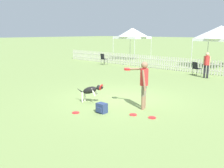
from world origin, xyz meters
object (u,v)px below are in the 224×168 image
Objects in this scene: frisbee_near_dog at (76,113)px; folding_chair_center at (103,58)px; folding_chair_blue_left at (196,67)px; leaping_dog at (91,90)px; backpack_on_grass at (102,108)px; handler_person at (143,79)px; frisbee_midfield at (152,118)px; canopy_tent_secondary at (132,33)px; spectator_standing at (207,63)px; canopy_tent_main at (221,33)px; frisbee_near_handler at (133,115)px.

folding_chair_center reaches higher than frisbee_near_dog.
frisbee_near_dog is at bearing 113.10° from folding_chair_blue_left.
backpack_on_grass is at bearing 43.11° from leaping_dog.
handler_person reaches higher than folding_chair_blue_left.
handler_person is 6.93× the size of frisbee_midfield.
canopy_tent_secondary reaches higher than leaping_dog.
folding_chair_blue_left is 0.57× the size of spectator_standing.
canopy_tent_secondary is (-0.68, 4.64, 1.99)m from folding_chair_center.
canopy_tent_secondary is at bearing -78.83° from folding_chair_center.
spectator_standing reaches higher than folding_chair_center.
frisbee_midfield is 13.55m from canopy_tent_main.
canopy_tent_main reaches higher than spectator_standing.
leaping_dog is at bearing 135.40° from folding_chair_center.
frisbee_near_handler is at bearing 174.66° from handler_person.
folding_chair_center is at bearing 130.67° from frisbee_near_dog.
leaping_dog is at bearing 152.97° from backpack_on_grass.
frisbee_midfield is 0.28× the size of folding_chair_blue_left.
canopy_tent_main is at bearing 99.38° from frisbee_near_handler.
frisbee_near_handler is at bearing -51.38° from canopy_tent_secondary.
folding_chair_blue_left reaches higher than frisbee_near_handler.
folding_chair_blue_left is 0.92× the size of folding_chair_center.
frisbee_near_handler is 1.00× the size of frisbee_midfield.
canopy_tent_secondary is at bearing -5.97° from folding_chair_blue_left.
backpack_on_grass is at bearing 130.94° from handler_person.
frisbee_midfield is at bearing 144.44° from folding_chair_center.
backpack_on_grass is (1.18, -0.60, -0.32)m from leaping_dog.
frisbee_near_handler is 16.91m from canopy_tent_secondary.
canopy_tent_secondary is at bearing 19.93° from handler_person.
frisbee_midfield is 0.26× the size of folding_chair_center.
handler_person is 4.84× the size of backpack_on_grass.
leaping_dog is 1.43m from frisbee_near_dog.
folding_chair_center reaches higher than frisbee_midfield.
frisbee_near_handler is at bearing 68.15° from leaping_dog.
canopy_tent_main is at bearing 92.55° from frisbee_near_dog.
backpack_on_grass is at bearing -155.27° from frisbee_midfield.
leaping_dog is 0.73× the size of spectator_standing.
frisbee_near_handler is (0.20, -0.77, -1.04)m from handler_person.
handler_person is 1.45m from frisbee_midfield.
folding_chair_center is 0.30× the size of canopy_tent_secondary.
canopy_tent_main is at bearing -144.92° from folding_chair_center.
frisbee_near_handler is 13.61m from canopy_tent_main.
spectator_standing is (1.06, 8.15, 0.41)m from leaping_dog.
spectator_standing is at bearing -77.10° from canopy_tent_main.
canopy_tent_secondary is (-10.24, 12.29, 1.50)m from handler_person.
canopy_tent_secondary is (-8.59, 4.43, 2.04)m from folding_chair_blue_left.
leaping_dog is 1.36m from backpack_on_grass.
canopy_tent_main is (-0.07, 13.12, 2.08)m from leaping_dog.
leaping_dog is 0.35× the size of canopy_tent_main.
folding_chair_center is at bearing -147.81° from canopy_tent_main.
frisbee_near_dog is (0.57, -1.22, -0.48)m from leaping_dog.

